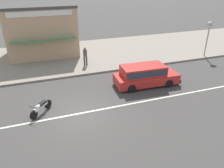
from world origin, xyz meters
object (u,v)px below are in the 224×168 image
motorcycle_0 (41,107)px  shopfront_mid_block (42,29)px  pedestrian_mid_kerb (85,55)px  minivan_red_1 (145,75)px  street_clock (209,31)px

motorcycle_0 → shopfront_mid_block: shopfront_mid_block is taller
pedestrian_mid_kerb → shopfront_mid_block: shopfront_mid_block is taller
motorcycle_0 → shopfront_mid_block: bearing=85.2°
minivan_red_1 → street_clock: bearing=23.3°
minivan_red_1 → pedestrian_mid_kerb: pedestrian_mid_kerb is taller
motorcycle_0 → pedestrian_mid_kerb: pedestrian_mid_kerb is taller
street_clock → shopfront_mid_block: size_ratio=0.51×
minivan_red_1 → shopfront_mid_block: bearing=123.7°
shopfront_mid_block → pedestrian_mid_kerb: bearing=-56.4°
pedestrian_mid_kerb → shopfront_mid_block: (-3.26, 4.91, 1.46)m
pedestrian_mid_kerb → shopfront_mid_block: size_ratio=0.25×
motorcycle_0 → street_clock: size_ratio=0.43×
street_clock → pedestrian_mid_kerb: 12.11m
motorcycle_0 → shopfront_mid_block: (0.95, 11.36, 2.17)m
street_clock → pedestrian_mid_kerb: (-11.94, 1.34, -1.49)m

